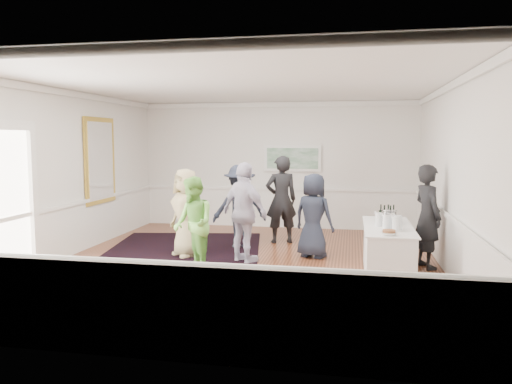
% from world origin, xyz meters
% --- Properties ---
extents(floor, '(8.00, 8.00, 0.00)m').
position_xyz_m(floor, '(0.00, 0.00, 0.00)').
color(floor, brown).
rests_on(floor, ground).
extents(ceiling, '(7.00, 8.00, 0.02)m').
position_xyz_m(ceiling, '(0.00, 0.00, 3.20)').
color(ceiling, white).
rests_on(ceiling, wall_back).
extents(wall_left, '(0.02, 8.00, 3.20)m').
position_xyz_m(wall_left, '(-3.50, 0.00, 1.60)').
color(wall_left, white).
rests_on(wall_left, floor).
extents(wall_right, '(0.02, 8.00, 3.20)m').
position_xyz_m(wall_right, '(3.50, 0.00, 1.60)').
color(wall_right, white).
rests_on(wall_right, floor).
extents(wall_back, '(7.00, 0.02, 3.20)m').
position_xyz_m(wall_back, '(0.00, 4.00, 1.60)').
color(wall_back, white).
rests_on(wall_back, floor).
extents(wall_front, '(7.00, 0.02, 3.20)m').
position_xyz_m(wall_front, '(0.00, -4.00, 1.60)').
color(wall_front, white).
rests_on(wall_front, floor).
extents(wainscoting, '(7.00, 8.00, 1.00)m').
position_xyz_m(wainscoting, '(0.00, 0.00, 0.50)').
color(wainscoting, white).
rests_on(wainscoting, floor).
extents(mirror, '(0.05, 1.25, 1.85)m').
position_xyz_m(mirror, '(-3.45, 1.30, 1.80)').
color(mirror, gold).
rests_on(mirror, wall_left).
extents(landscape_painting, '(1.44, 0.06, 0.66)m').
position_xyz_m(landscape_painting, '(0.40, 3.95, 1.78)').
color(landscape_painting, white).
rests_on(landscape_painting, wall_back).
extents(area_rug, '(3.66, 4.44, 0.02)m').
position_xyz_m(area_rug, '(-1.43, 0.73, 0.01)').
color(area_rug, black).
rests_on(area_rug, floor).
extents(serving_table, '(0.79, 2.05, 0.83)m').
position_xyz_m(serving_table, '(2.49, -0.22, 0.42)').
color(serving_table, white).
rests_on(serving_table, floor).
extents(bartender, '(0.66, 0.78, 1.82)m').
position_xyz_m(bartender, '(3.20, 0.43, 0.91)').
color(bartender, black).
rests_on(bartender, floor).
extents(guest_tan, '(0.98, 0.96, 1.70)m').
position_xyz_m(guest_tan, '(-1.24, 0.44, 0.85)').
color(guest_tan, tan).
rests_on(guest_tan, floor).
extents(guest_green, '(0.97, 1.00, 1.63)m').
position_xyz_m(guest_green, '(-0.77, -0.55, 0.81)').
color(guest_green, '#73C24D').
rests_on(guest_green, floor).
extents(guest_lilac, '(1.14, 0.99, 1.84)m').
position_xyz_m(guest_lilac, '(-0.03, 0.20, 0.92)').
color(guest_lilac, silver).
rests_on(guest_lilac, floor).
extents(guest_dark_a, '(1.28, 1.01, 1.74)m').
position_xyz_m(guest_dark_a, '(-0.39, 1.37, 0.87)').
color(guest_dark_a, '#202636').
rests_on(guest_dark_a, floor).
extents(guest_dark_b, '(0.81, 0.68, 1.90)m').
position_xyz_m(guest_dark_b, '(0.38, 2.06, 0.95)').
color(guest_dark_b, black).
rests_on(guest_dark_b, floor).
extents(guest_navy, '(0.93, 0.79, 1.61)m').
position_xyz_m(guest_navy, '(1.18, 0.84, 0.81)').
color(guest_navy, '#202636').
rests_on(guest_navy, floor).
extents(wine_bottles, '(0.29, 0.22, 0.31)m').
position_xyz_m(wine_bottles, '(2.50, 0.22, 0.99)').
color(wine_bottles, black).
rests_on(wine_bottles, serving_table).
extents(juice_pitchers, '(0.41, 0.52, 0.24)m').
position_xyz_m(juice_pitchers, '(2.49, -0.48, 0.95)').
color(juice_pitchers, '#5BA63B').
rests_on(juice_pitchers, serving_table).
extents(ice_bucket, '(0.26, 0.26, 0.24)m').
position_xyz_m(ice_bucket, '(2.51, -0.04, 0.95)').
color(ice_bucket, silver).
rests_on(ice_bucket, serving_table).
extents(nut_bowl, '(0.23, 0.23, 0.08)m').
position_xyz_m(nut_bowl, '(2.44, -1.04, 0.87)').
color(nut_bowl, white).
rests_on(nut_bowl, serving_table).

